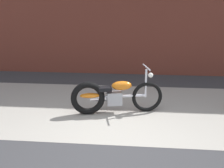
{
  "coord_description": "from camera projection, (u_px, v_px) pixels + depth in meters",
  "views": [
    {
      "loc": [
        0.39,
        -4.11,
        2.29
      ],
      "look_at": [
        -0.12,
        1.13,
        0.75
      ],
      "focal_mm": 43.71,
      "sensor_mm": 36.0,
      "label": 1
    }
  ],
  "objects": [
    {
      "name": "sidewalk_slab",
      "position": [
        120.0,
        108.0,
        6.28
      ],
      "size": [
        36.0,
        3.5,
        0.01
      ],
      "primitive_type": "cube",
      "color": "#9E998E",
      "rests_on": "ground"
    },
    {
      "name": "motorcycle_orange",
      "position": [
        111.0,
        96.0,
        5.87
      ],
      "size": [
        1.98,
        0.71,
        1.03
      ],
      "rotation": [
        0.0,
        0.0,
        0.23
      ],
      "color": "black",
      "rests_on": "ground"
    },
    {
      "name": "ground_plane",
      "position": [
        113.0,
        145.0,
        4.61
      ],
      "size": [
        80.0,
        80.0,
        0.0
      ],
      "primitive_type": "plane",
      "color": "#38383A"
    }
  ]
}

